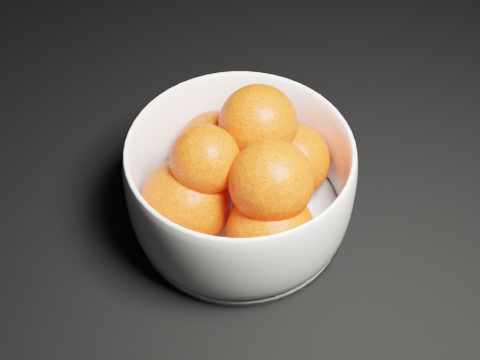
# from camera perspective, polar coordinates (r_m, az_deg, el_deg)

# --- Properties ---
(bowl) EXTENTS (0.20, 0.20, 0.10)m
(bowl) POSITION_cam_1_polar(r_m,az_deg,el_deg) (0.58, -0.00, -0.31)
(bowl) COLOR white
(bowl) RESTS_ON ground
(orange_pile) EXTENTS (0.16, 0.15, 0.12)m
(orange_pile) POSITION_cam_1_polar(r_m,az_deg,el_deg) (0.57, 0.13, 0.36)
(orange_pile) COLOR #F63A0A
(orange_pile) RESTS_ON bowl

